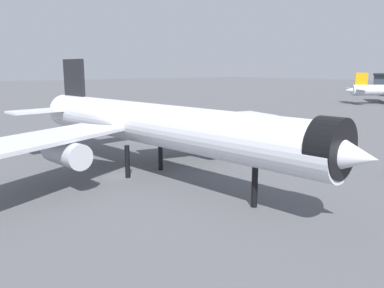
# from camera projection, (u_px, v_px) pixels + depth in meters

# --- Properties ---
(ground) EXTENTS (900.00, 900.00, 0.00)m
(ground) POSITION_uv_depth(u_px,v_px,m) (120.00, 176.00, 53.33)
(ground) COLOR #56565B
(airliner_near_gate) EXTENTS (57.74, 52.30, 16.02)m
(airliner_near_gate) POSITION_uv_depth(u_px,v_px,m) (154.00, 125.00, 51.85)
(airliner_near_gate) COLOR silver
(airliner_near_gate) RESTS_ON ground
(baggage_cart_trailing) EXTENTS (2.58, 2.80, 1.82)m
(baggage_cart_trailing) POSITION_uv_depth(u_px,v_px,m) (340.00, 146.00, 69.08)
(baggage_cart_trailing) COLOR black
(baggage_cart_trailing) RESTS_ON ground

